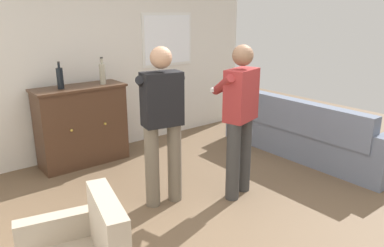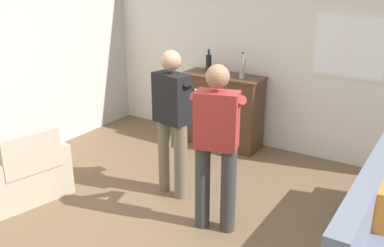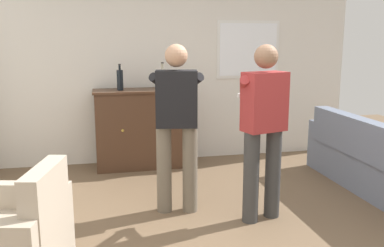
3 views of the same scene
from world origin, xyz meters
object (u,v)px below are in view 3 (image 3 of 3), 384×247
object	(u,v)px
sideboard_cabinet	(139,129)
person_standing_left	(177,121)
armchair	(18,241)
person_standing_right	(263,125)
bottle_liquor_amber	(163,79)
bottle_wine_green	(120,80)
couch	(382,169)

from	to	relation	value
sideboard_cabinet	person_standing_left	world-z (taller)	person_standing_left
armchair	person_standing_right	xyz separation A→B (m)	(2.11, 0.63, 0.65)
armchair	bottle_liquor_amber	size ratio (longest dim) A/B	2.77
armchair	person_standing_right	size ratio (longest dim) A/B	0.60
person_standing_left	bottle_wine_green	bearing A→B (deg)	106.45
couch	person_standing_left	size ratio (longest dim) A/B	1.53
bottle_wine_green	person_standing_left	size ratio (longest dim) A/B	0.20
bottle_liquor_amber	sideboard_cabinet	bearing A→B (deg)	170.00
armchair	sideboard_cabinet	bearing A→B (deg)	66.51
couch	bottle_liquor_amber	world-z (taller)	bottle_liquor_amber
armchair	sideboard_cabinet	size ratio (longest dim) A/B	0.85
sideboard_cabinet	bottle_wine_green	size ratio (longest dim) A/B	3.45
armchair	person_standing_left	size ratio (longest dim) A/B	0.60
armchair	couch	bearing A→B (deg)	13.78
person_standing_left	sideboard_cabinet	bearing A→B (deg)	98.35
sideboard_cabinet	person_standing_left	size ratio (longest dim) A/B	0.70
sideboard_cabinet	couch	bearing A→B (deg)	-34.03
sideboard_cabinet	person_standing_right	world-z (taller)	person_standing_right
person_standing_right	sideboard_cabinet	bearing A→B (deg)	116.93
bottle_wine_green	bottle_liquor_amber	distance (m)	0.56
bottle_wine_green	person_standing_right	world-z (taller)	person_standing_right
bottle_liquor_amber	person_standing_right	world-z (taller)	person_standing_right
couch	bottle_liquor_amber	bearing A→B (deg)	143.17
couch	bottle_wine_green	size ratio (longest dim) A/B	7.50
bottle_liquor_amber	person_standing_left	bearing A→B (deg)	-93.31
person_standing_right	bottle_wine_green	bearing A→B (deg)	122.26
sideboard_cabinet	bottle_liquor_amber	xyz separation A→B (m)	(0.32, -0.06, 0.67)
sideboard_cabinet	bottle_liquor_amber	distance (m)	0.75
couch	sideboard_cabinet	bearing A→B (deg)	145.97
armchair	person_standing_left	world-z (taller)	person_standing_left
armchair	person_standing_right	world-z (taller)	person_standing_right
person_standing_right	bottle_liquor_amber	bearing A→B (deg)	109.45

